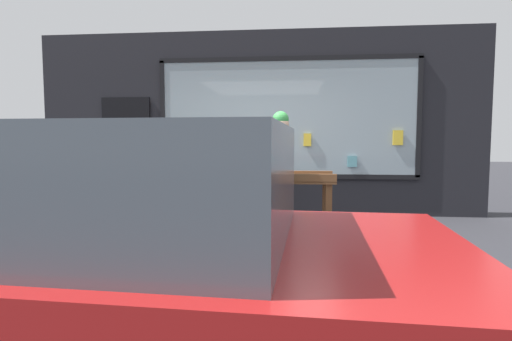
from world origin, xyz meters
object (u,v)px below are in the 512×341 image
object	(u,v)px
person_browsing	(280,165)
sandwich_board_sign	(134,197)
display_table_main	(247,184)
parked_car	(76,254)
small_dog	(252,224)

from	to	relation	value
person_browsing	sandwich_board_sign	distance (m)	2.42
display_table_main	parked_car	distance (m)	3.79
display_table_main	parked_car	world-z (taller)	parked_car
small_dog	parked_car	world-z (taller)	parked_car
display_table_main	parked_car	xyz separation A→B (m)	(-0.46, -3.77, 0.05)
person_browsing	display_table_main	bearing A→B (deg)	53.70
person_browsing	small_dog	xyz separation A→B (m)	(-0.34, -0.30, -0.73)
parked_car	small_dog	bearing A→B (deg)	80.63
person_browsing	parked_car	world-z (taller)	person_browsing
display_table_main	small_dog	xyz separation A→B (m)	(0.16, -0.81, -0.42)
sandwich_board_sign	parked_car	size ratio (longest dim) A/B	0.22
person_browsing	small_dog	size ratio (longest dim) A/B	2.92
person_browsing	parked_car	xyz separation A→B (m)	(-0.96, -3.25, -0.26)
display_table_main	small_dog	size ratio (longest dim) A/B	4.32
sandwich_board_sign	parked_car	bearing A→B (deg)	-69.12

